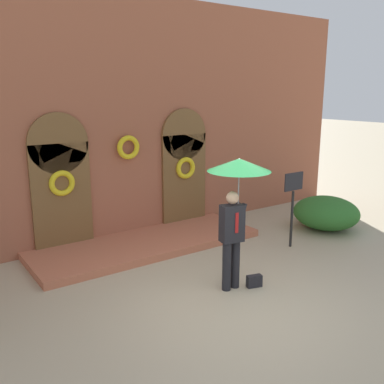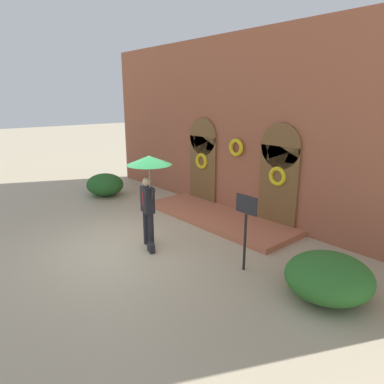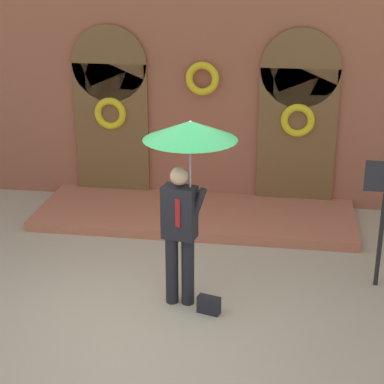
{
  "view_description": "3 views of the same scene",
  "coord_description": "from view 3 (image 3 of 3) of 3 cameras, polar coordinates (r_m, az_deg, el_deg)",
  "views": [
    {
      "loc": [
        -4.45,
        -5.07,
        3.49
      ],
      "look_at": [
        0.32,
        1.73,
        1.51
      ],
      "focal_mm": 40.0,
      "sensor_mm": 36.0,
      "label": 1
    },
    {
      "loc": [
        7.18,
        -4.18,
        3.71
      ],
      "look_at": [
        0.19,
        1.86,
        1.15
      ],
      "focal_mm": 32.0,
      "sensor_mm": 36.0,
      "label": 2
    },
    {
      "loc": [
        1.43,
        -6.66,
        4.14
      ],
      "look_at": [
        0.17,
        1.63,
        1.02
      ],
      "focal_mm": 60.0,
      "sensor_mm": 36.0,
      "label": 3
    }
  ],
  "objects": [
    {
      "name": "person_with_umbrella",
      "position": [
        7.45,
        -0.41,
        3.01
      ],
      "size": [
        1.1,
        1.1,
        2.36
      ],
      "color": "black",
      "rests_on": "ground"
    },
    {
      "name": "building_facade",
      "position": [
        11.0,
        1.16,
        12.78
      ],
      "size": [
        14.0,
        2.3,
        5.6
      ],
      "color": "#9E563D",
      "rests_on": "ground"
    },
    {
      "name": "ground_plane",
      "position": [
        7.97,
        -3.0,
        -10.91
      ],
      "size": [
        80.0,
        80.0,
        0.0
      ],
      "primitive_type": "plane",
      "color": "tan"
    },
    {
      "name": "sign_post",
      "position": [
        8.51,
        16.73,
        -0.97
      ],
      "size": [
        0.56,
        0.06,
        1.72
      ],
      "color": "black",
      "rests_on": "ground"
    },
    {
      "name": "handbag",
      "position": [
        7.96,
        1.51,
        -10.0
      ],
      "size": [
        0.3,
        0.19,
        0.22
      ],
      "primitive_type": "cube",
      "rotation": [
        0.0,
        0.0,
        -0.27
      ],
      "color": "black",
      "rests_on": "ground"
    }
  ]
}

